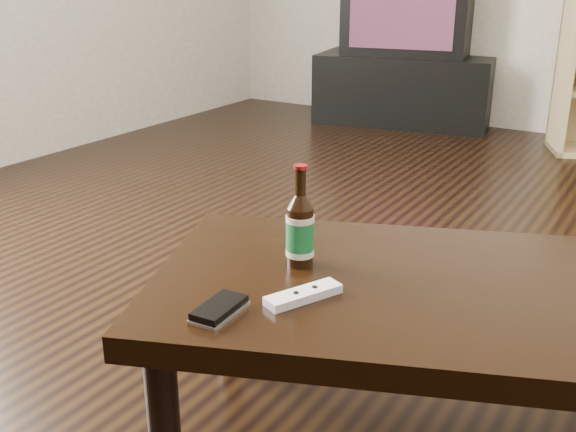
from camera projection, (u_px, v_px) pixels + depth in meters
The scene contains 7 objects.
floor at pixel (379, 365), 1.82m from camera, with size 5.00×6.00×0.01m, color black.
tv_stand at pixel (405, 89), 4.55m from camera, with size 1.14×0.57×0.46m, color black.
tv at pixel (410, 7), 4.36m from camera, with size 0.87×0.63×0.60m.
coffee_table at pixel (416, 305), 1.39m from camera, with size 1.24×0.98×0.40m.
beer_bottle at pixel (300, 230), 1.42m from camera, with size 0.07×0.07×0.22m.
phone at pixel (219, 310), 1.24m from camera, with size 0.07×0.12×0.02m.
remote at pixel (303, 295), 1.29m from camera, with size 0.11×0.16×0.02m.
Camera 1 is at (0.61, -1.46, 1.01)m, focal length 42.00 mm.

